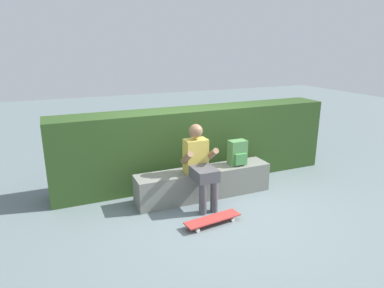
{
  "coord_description": "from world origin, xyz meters",
  "views": [
    {
      "loc": [
        -2.14,
        -4.18,
        2.34
      ],
      "look_at": [
        -0.14,
        0.49,
        0.84
      ],
      "focal_mm": 31.81,
      "sensor_mm": 36.0,
      "label": 1
    }
  ],
  "objects": [
    {
      "name": "ground_plane",
      "position": [
        0.0,
        0.0,
        0.0
      ],
      "size": [
        24.0,
        24.0,
        0.0
      ],
      "primitive_type": "plane",
      "color": "slate"
    },
    {
      "name": "bench_main",
      "position": [
        0.0,
        0.32,
        0.23
      ],
      "size": [
        2.19,
        0.41,
        0.46
      ],
      "color": "slate",
      "rests_on": "ground"
    },
    {
      "name": "person_skater",
      "position": [
        -0.17,
        0.11,
        0.66
      ],
      "size": [
        0.49,
        0.62,
        1.21
      ],
      "color": "gold",
      "rests_on": "ground"
    },
    {
      "name": "hedge_row",
      "position": [
        0.2,
        1.06,
        0.64
      ],
      "size": [
        4.93,
        0.61,
        1.29
      ],
      "color": "#2B481E",
      "rests_on": "ground"
    },
    {
      "name": "skateboard_near_person",
      "position": [
        -0.27,
        -0.52,
        0.07
      ],
      "size": [
        0.82,
        0.29,
        0.09
      ],
      "color": "#BC3833",
      "rests_on": "ground"
    },
    {
      "name": "backpack_on_bench",
      "position": [
        0.59,
        0.31,
        0.66
      ],
      "size": [
        0.28,
        0.23,
        0.4
      ],
      "color": "#51894C",
      "rests_on": "bench_main"
    }
  ]
}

